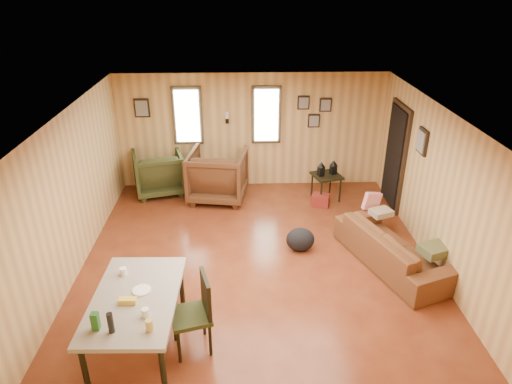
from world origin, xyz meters
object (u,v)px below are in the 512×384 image
Objects in this scene: recliner_brown at (218,173)px; side_table at (327,173)px; dining_table at (135,303)px; end_table at (174,171)px; sofa at (393,242)px; recliner_green at (158,170)px.

side_table is (2.17, -0.13, 0.00)m from recliner_brown.
dining_table is at bearing 88.52° from recliner_brown.
side_table is at bearing -11.76° from end_table.
recliner_brown is 1.35× the size of side_table.
sofa is at bearing -74.71° from side_table.
recliner_green reaches higher than end_table.
dining_table is (0.47, -4.51, 0.26)m from recliner_green.
side_table is (3.11, -0.65, 0.17)m from end_table.
recliner_brown reaches higher than sofa.
recliner_brown is at bearing 149.94° from recliner_green.
end_table is at bearing 168.24° from side_table.
end_table is 3.18m from side_table.
recliner_brown is 2.17m from side_table.
recliner_green is (-4.05, 2.78, 0.08)m from sofa.
side_table reaches higher than end_table.
recliner_brown is at bearing 28.32° from sofa.
dining_table is at bearing 80.73° from recliner_green.
end_table is at bearing 93.65° from dining_table.
recliner_green reaches higher than sofa.
end_table is 4.72m from dining_table.
dining_table reaches higher than sofa.
recliner_brown reaches higher than dining_table.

